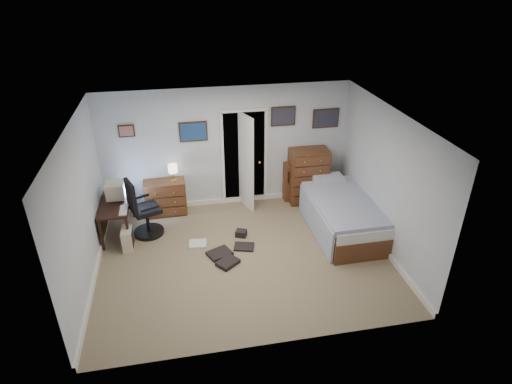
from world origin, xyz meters
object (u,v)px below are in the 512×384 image
Objects in this scene: computer_desk at (112,210)px; tall_dresser at (308,176)px; office_chair at (143,214)px; low_dresser at (166,197)px; bed at (342,213)px.

tall_dresser reaches higher than computer_desk.
office_chair reaches higher than low_dresser.
bed is at bearing -22.39° from low_dresser.
office_chair is (0.57, -0.16, -0.06)m from computer_desk.
low_dresser is 2.99m from tall_dresser.
office_chair is 0.53× the size of bed.
tall_dresser is (2.98, -0.02, 0.23)m from low_dresser.
computer_desk is 1.13m from low_dresser.
bed is (3.70, -0.49, -0.11)m from office_chair.
office_chair is at bearing -15.42° from computer_desk.
office_chair reaches higher than computer_desk.
bed is at bearing -74.21° from tall_dresser.
bed is at bearing -29.03° from office_chair.
low_dresser reaches higher than bed.
computer_desk is 4.32m from bed.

